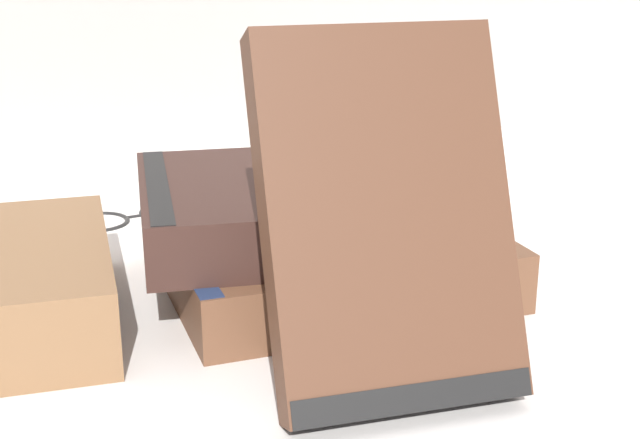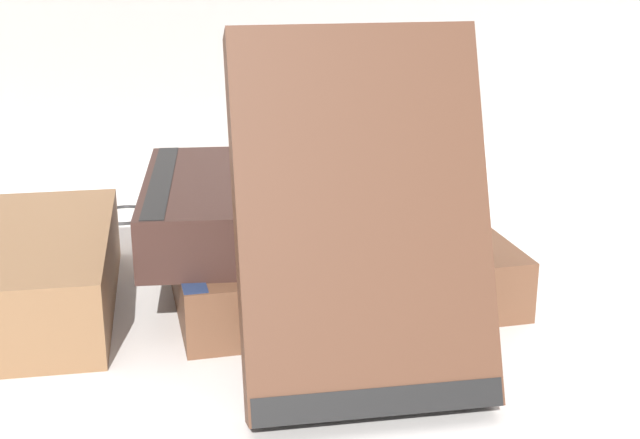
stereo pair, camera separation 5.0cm
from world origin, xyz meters
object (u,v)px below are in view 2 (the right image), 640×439
object	(u,v)px
book_leaning_front	(362,231)
reading_glasses	(160,209)
book_flat_top	(295,203)
book_flat_bottom	(321,256)
pocket_watch	(332,170)

from	to	relation	value
book_leaning_front	reading_glasses	xyz separation A→B (m)	(-0.09, 0.29, -0.07)
book_flat_top	reading_glasses	distance (m)	0.18
book_flat_bottom	book_flat_top	bearing A→B (deg)	178.15
book_flat_top	pocket_watch	xyz separation A→B (m)	(0.02, -0.00, 0.02)
book_flat_bottom	book_flat_top	world-z (taller)	book_flat_top
book_flat_bottom	reading_glasses	distance (m)	0.18
book_flat_bottom	book_flat_top	size ratio (longest dim) A/B	1.07
book_leaning_front	reading_glasses	size ratio (longest dim) A/B	1.52
book_flat_bottom	book_leaning_front	bearing A→B (deg)	-95.61
pocket_watch	reading_glasses	world-z (taller)	pocket_watch
book_leaning_front	reading_glasses	world-z (taller)	book_leaning_front
pocket_watch	book_flat_bottom	bearing A→B (deg)	152.87
book_flat_top	reading_glasses	world-z (taller)	book_flat_top
pocket_watch	book_flat_top	bearing A→B (deg)	173.30
book_flat_top	book_leaning_front	size ratio (longest dim) A/B	1.12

